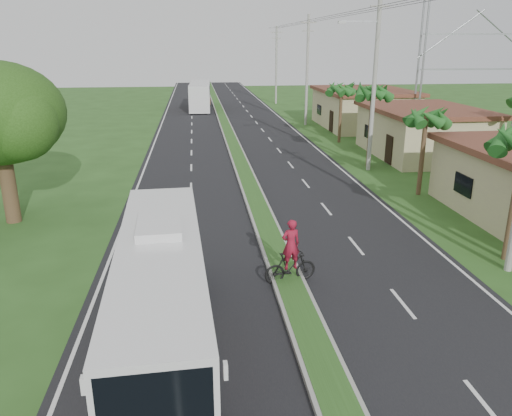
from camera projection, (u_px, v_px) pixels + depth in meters
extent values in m
plane|color=#294D1C|center=(299.00, 310.00, 16.11)|extent=(180.00, 180.00, 0.00)
cube|color=black|center=(241.00, 166.00, 34.96)|extent=(14.00, 160.00, 0.02)
cube|color=gray|center=(241.00, 165.00, 34.93)|extent=(1.20, 160.00, 0.17)
cube|color=#294D1C|center=(241.00, 164.00, 34.90)|extent=(0.95, 160.00, 0.02)
cube|color=silver|center=(144.00, 169.00, 34.20)|extent=(0.12, 160.00, 0.01)
cube|color=silver|center=(334.00, 164.00, 35.73)|extent=(0.12, 160.00, 0.01)
cube|color=#C0B682|center=(422.00, 134.00, 37.92)|extent=(7.00, 10.00, 3.35)
cube|color=#5B2D20|center=(424.00, 109.00, 37.34)|extent=(7.60, 10.60, 0.32)
cube|color=#C0B682|center=(363.00, 110.00, 51.09)|extent=(8.00, 11.00, 3.50)
cube|color=#5B2D20|center=(364.00, 91.00, 50.49)|extent=(8.60, 11.60, 0.32)
cylinder|color=#473321|center=(422.00, 155.00, 27.77)|extent=(0.26, 0.26, 4.60)
cylinder|color=#473321|center=(370.00, 128.00, 34.18)|extent=(0.26, 0.26, 5.40)
cylinder|color=#473321|center=(340.00, 115.00, 42.81)|extent=(0.26, 0.26, 4.80)
cylinder|color=#473321|center=(8.00, 182.00, 23.54)|extent=(0.70, 0.70, 4.00)
sphere|color=#1F4211|center=(18.00, 123.00, 21.82)|extent=(3.40, 3.40, 3.40)
cylinder|color=gray|center=(375.00, 79.00, 32.16)|extent=(0.28, 0.28, 12.00)
cube|color=gray|center=(380.00, 6.00, 30.78)|extent=(1.20, 0.10, 0.10)
cube|color=gray|center=(360.00, 21.00, 30.93)|extent=(2.40, 0.10, 0.10)
cylinder|color=gray|center=(307.00, 71.00, 51.17)|extent=(0.28, 0.28, 11.00)
cube|color=gray|center=(309.00, 22.00, 49.70)|extent=(1.60, 0.12, 0.12)
cube|color=gray|center=(308.00, 31.00, 49.95)|extent=(1.20, 0.10, 0.10)
cylinder|color=gray|center=(276.00, 66.00, 70.11)|extent=(0.28, 0.28, 10.50)
cube|color=gray|center=(277.00, 32.00, 68.71)|extent=(1.60, 0.12, 0.12)
cube|color=gray|center=(277.00, 38.00, 68.96)|extent=(1.20, 0.10, 0.10)
cylinder|color=gray|center=(423.00, 70.00, 43.97)|extent=(0.18, 0.18, 12.00)
cylinder|color=gray|center=(418.00, 69.00, 44.92)|extent=(0.18, 0.18, 12.00)
cube|color=gray|center=(473.00, 69.00, 45.02)|extent=(10.00, 0.14, 0.14)
cube|color=gray|center=(478.00, 34.00, 44.08)|extent=(10.00, 0.14, 0.14)
cube|color=silver|center=(162.00, 291.00, 13.60)|extent=(2.66, 10.68, 2.78)
cube|color=black|center=(161.00, 262.00, 13.91)|extent=(2.62, 8.56, 1.11)
cube|color=black|center=(156.00, 409.00, 8.56)|extent=(1.99, 0.23, 1.56)
cube|color=#A21F0D|center=(163.00, 329.00, 12.78)|extent=(2.45, 4.68, 0.49)
cube|color=yellow|center=(164.00, 311.00, 14.09)|extent=(2.37, 2.74, 0.22)
cube|color=silver|center=(159.00, 225.00, 14.12)|extent=(1.33, 2.17, 0.25)
cylinder|color=black|center=(209.00, 411.00, 11.03)|extent=(0.32, 0.93, 0.92)
cylinder|color=black|center=(135.00, 289.00, 16.51)|extent=(0.32, 0.93, 0.92)
cylinder|color=black|center=(195.00, 285.00, 16.82)|extent=(0.32, 0.93, 0.92)
cube|color=silver|center=(200.00, 95.00, 65.11)|extent=(2.94, 11.66, 3.22)
cube|color=black|center=(200.00, 88.00, 65.28)|extent=(2.88, 8.64, 1.09)
cube|color=#E04F16|center=(200.00, 101.00, 64.35)|extent=(2.77, 5.63, 0.35)
cylinder|color=black|center=(191.00, 110.00, 60.90)|extent=(0.34, 0.98, 0.97)
cylinder|color=black|center=(209.00, 110.00, 61.08)|extent=(0.34, 0.98, 0.97)
cylinder|color=black|center=(193.00, 102.00, 69.47)|extent=(0.34, 0.98, 0.97)
cylinder|color=black|center=(209.00, 102.00, 69.65)|extent=(0.34, 0.98, 0.97)
imported|color=black|center=(290.00, 268.00, 17.82)|extent=(2.00, 0.91, 1.16)
imported|color=maroon|center=(291.00, 244.00, 17.54)|extent=(0.75, 0.57, 1.85)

